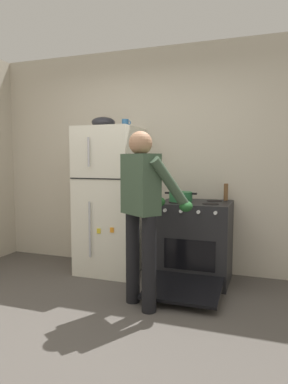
{
  "coord_description": "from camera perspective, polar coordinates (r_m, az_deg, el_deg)",
  "views": [
    {
      "loc": [
        1.29,
        -2.2,
        1.35
      ],
      "look_at": [
        0.05,
        1.32,
        1.0
      ],
      "focal_mm": 32.44,
      "sensor_mm": 36.0,
      "label": 1
    }
  ],
  "objects": [
    {
      "name": "coffee_mug",
      "position": [
        4.15,
        -3.07,
        11.21
      ],
      "size": [
        0.11,
        0.08,
        0.1
      ],
      "color": "#2D6093",
      "rests_on": "refrigerator"
    },
    {
      "name": "kitchen_wall_back",
      "position": [
        4.34,
        2.11,
        5.35
      ],
      "size": [
        6.0,
        0.1,
        2.7
      ],
      "primitive_type": "cube",
      "color": "beige",
      "rests_on": "ground"
    },
    {
      "name": "stove_range",
      "position": [
        3.92,
        8.39,
        -8.2
      ],
      "size": [
        0.76,
        1.2,
        0.89
      ],
      "color": "black",
      "rests_on": "ground"
    },
    {
      "name": "pepper_mill",
      "position": [
        4.0,
        13.31,
        -0.01
      ],
      "size": [
        0.05,
        0.05,
        0.19
      ],
      "primitive_type": "cylinder",
      "color": "brown",
      "rests_on": "stove_range"
    },
    {
      "name": "red_pot",
      "position": [
        3.84,
        6.06,
        -0.75
      ],
      "size": [
        0.36,
        0.26,
        0.11
      ],
      "color": "#236638",
      "rests_on": "stove_range"
    },
    {
      "name": "refrigerator",
      "position": [
        4.18,
        -5.58,
        -1.35
      ],
      "size": [
        0.68,
        0.72,
        1.73
      ],
      "color": "silver",
      "rests_on": "ground"
    },
    {
      "name": "person_cook",
      "position": [
        3.13,
        -0.06,
        -1.92
      ],
      "size": [
        0.65,
        0.69,
        1.6
      ],
      "color": "black",
      "rests_on": "ground"
    },
    {
      "name": "mixing_bowl",
      "position": [
        4.21,
        -6.7,
        11.3
      ],
      "size": [
        0.28,
        0.28,
        0.13
      ],
      "primitive_type": "ellipsoid",
      "color": "black",
      "rests_on": "refrigerator"
    },
    {
      "name": "ground",
      "position": [
        2.88,
        -10.58,
        -22.64
      ],
      "size": [
        8.0,
        8.0,
        0.0
      ],
      "primitive_type": "plane",
      "color": "#4C4742"
    }
  ]
}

